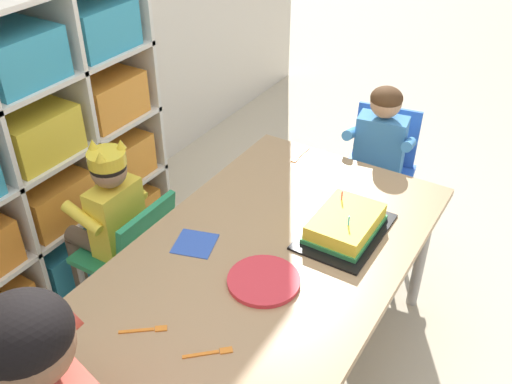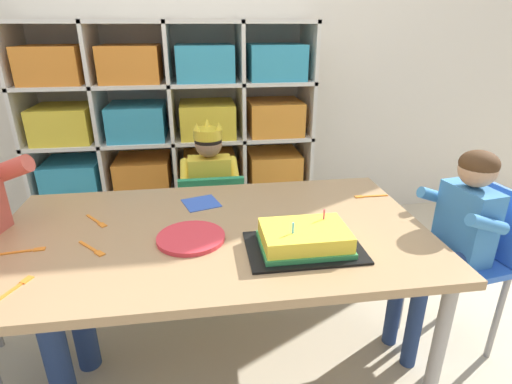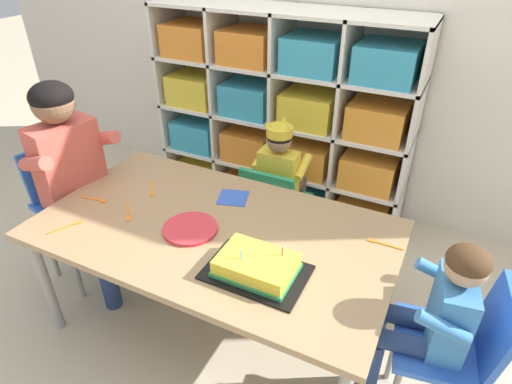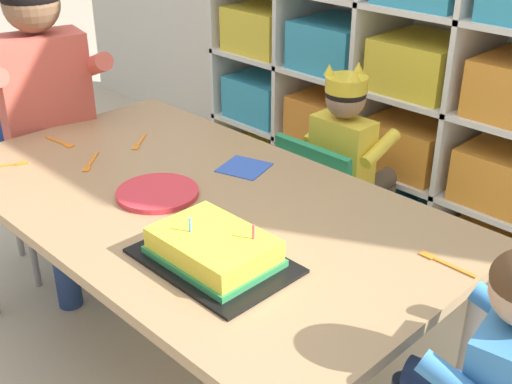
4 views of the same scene
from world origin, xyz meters
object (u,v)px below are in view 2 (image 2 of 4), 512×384
object	(u,v)px
activity_table	(214,241)
fork_at_table_front_edge	(26,251)
birthday_cake_on_tray	(304,240)
paper_plate_stack	(191,238)
child_with_crown	(210,180)
fork_by_napkin	(369,196)
fork_near_child_seat	(14,289)
classroom_chair_blue	(212,214)
classroom_chair_guest_side	(469,254)
fork_near_cake_tray	(93,249)
fork_beside_plate_stack	(97,221)
guest_at_table_side	(454,230)

from	to	relation	value
activity_table	fork_at_table_front_edge	distance (m)	0.60
birthday_cake_on_tray	paper_plate_stack	size ratio (longest dim) A/B	1.62
child_with_crown	fork_by_napkin	world-z (taller)	child_with_crown
fork_by_napkin	fork_near_child_seat	distance (m)	1.31
activity_table	classroom_chair_blue	size ratio (longest dim) A/B	2.51
classroom_chair_guest_side	activity_table	bearing A→B (deg)	-100.93
fork_near_cake_tray	fork_near_child_seat	world-z (taller)	same
fork_beside_plate_stack	fork_near_child_seat	world-z (taller)	same
classroom_chair_blue	paper_plate_stack	distance (m)	0.70
fork_beside_plate_stack	birthday_cake_on_tray	bearing A→B (deg)	-151.04
paper_plate_stack	fork_near_child_seat	bearing A→B (deg)	-156.37
classroom_chair_guest_side	guest_at_table_side	world-z (taller)	guest_at_table_side
fork_by_napkin	fork_near_child_seat	bearing A→B (deg)	-158.31
child_with_crown	classroom_chair_guest_side	distance (m)	1.23
child_with_crown	birthday_cake_on_tray	bearing A→B (deg)	107.09
fork_by_napkin	guest_at_table_side	bearing A→B (deg)	-47.58
classroom_chair_blue	child_with_crown	bearing A→B (deg)	-90.04
fork_at_table_front_edge	fork_beside_plate_stack	bearing A→B (deg)	-142.14
classroom_chair_guest_side	classroom_chair_blue	bearing A→B (deg)	-131.42
classroom_chair_guest_side	fork_near_child_seat	xyz separation A→B (m)	(-1.55, -0.23, 0.16)
classroom_chair_guest_side	fork_near_child_seat	bearing A→B (deg)	-90.26
fork_beside_plate_stack	fork_by_napkin	distance (m)	1.08
fork_at_table_front_edge	fork_by_napkin	xyz separation A→B (m)	(1.26, 0.26, 0.00)
classroom_chair_guest_side	paper_plate_stack	bearing A→B (deg)	-97.55
child_with_crown	fork_beside_plate_stack	distance (m)	0.72
classroom_chair_guest_side	fork_beside_plate_stack	size ratio (longest dim) A/B	5.92
activity_table	guest_at_table_side	world-z (taller)	guest_at_table_side
child_with_crown	guest_at_table_side	world-z (taller)	guest_at_table_side
classroom_chair_guest_side	paper_plate_stack	xyz separation A→B (m)	(-1.07, -0.02, 0.17)
activity_table	paper_plate_stack	bearing A→B (deg)	-142.48
activity_table	fork_near_child_seat	world-z (taller)	fork_near_child_seat
classroom_chair_blue	fork_by_napkin	xyz separation A→B (m)	(0.65, -0.39, 0.22)
fork_near_cake_tray	fork_by_napkin	distance (m)	1.09
activity_table	fork_near_cake_tray	xyz separation A→B (m)	(-0.39, -0.08, 0.05)
fork_at_table_front_edge	fork_near_cake_tray	bearing A→B (deg)	166.78
classroom_chair_blue	paper_plate_stack	xyz separation A→B (m)	(-0.09, -0.65, 0.23)
classroom_chair_guest_side	birthday_cake_on_tray	distance (m)	0.75
fork_beside_plate_stack	child_with_crown	bearing A→B (deg)	-75.38
birthday_cake_on_tray	fork_beside_plate_stack	xyz separation A→B (m)	(-0.70, 0.29, -0.03)
paper_plate_stack	fork_beside_plate_stack	world-z (taller)	paper_plate_stack
activity_table	birthday_cake_on_tray	bearing A→B (deg)	-31.16
guest_at_table_side	fork_at_table_front_edge	world-z (taller)	guest_at_table_side
classroom_chair_blue	fork_near_child_seat	distance (m)	1.05
classroom_chair_blue	paper_plate_stack	world-z (taller)	paper_plate_stack
paper_plate_stack	fork_near_child_seat	distance (m)	0.52
child_with_crown	guest_at_table_side	size ratio (longest dim) A/B	0.98
classroom_chair_guest_side	fork_at_table_front_edge	world-z (taller)	classroom_chair_guest_side
child_with_crown	paper_plate_stack	world-z (taller)	child_with_crown
activity_table	guest_at_table_side	bearing A→B (deg)	-3.38
classroom_chair_guest_side	paper_plate_stack	distance (m)	1.08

